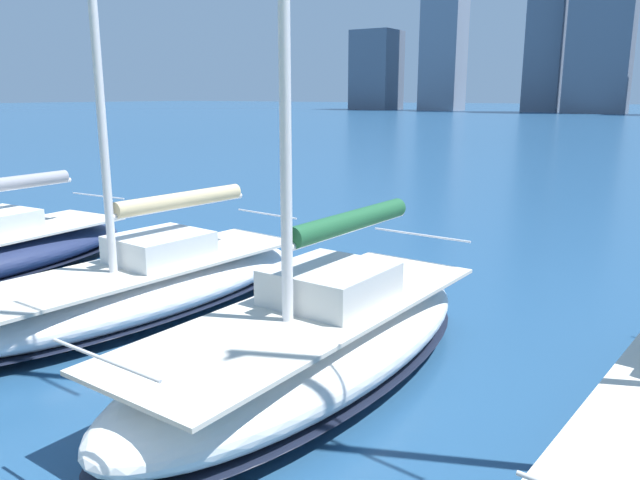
# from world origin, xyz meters

# --- Properties ---
(sailboat_forest) EXTENTS (3.03, 7.96, 12.79)m
(sailboat_forest) POSITION_xyz_m (0.34, -6.31, 0.71)
(sailboat_forest) COLOR white
(sailboat_forest) RESTS_ON ground
(sailboat_tan) EXTENTS (3.27, 8.38, 10.77)m
(sailboat_tan) POSITION_xyz_m (4.94, -7.00, 0.61)
(sailboat_tan) COLOR white
(sailboat_tan) RESTS_ON ground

